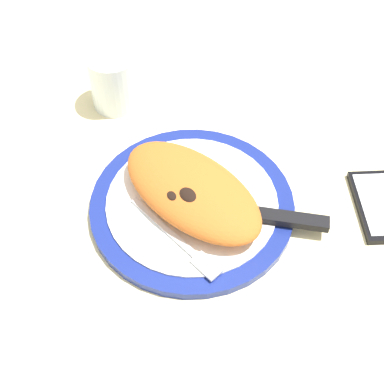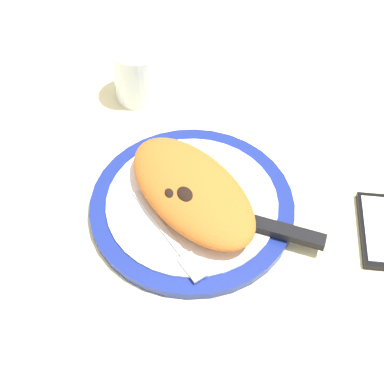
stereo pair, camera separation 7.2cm
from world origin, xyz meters
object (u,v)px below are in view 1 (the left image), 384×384
object	(u,v)px
calzone	(189,191)
smartphone	(379,206)
fork	(182,243)
knife	(269,217)
plate	(192,205)
water_glass	(114,84)

from	to	relation	value
calzone	smartphone	world-z (taller)	calzone
fork	knife	world-z (taller)	knife
plate	calzone	size ratio (longest dim) A/B	1.22
plate	smartphone	distance (cm)	26.52
fork	knife	distance (cm)	12.50
knife	smartphone	distance (cm)	16.44
calzone	smartphone	bearing A→B (deg)	49.18
knife	plate	bearing A→B (deg)	-147.73
plate	fork	distance (cm)	7.36
water_glass	plate	bearing A→B (deg)	-11.57
calzone	fork	xyz separation A→B (cm)	(4.58, -5.31, -2.18)
knife	water_glass	xyz separation A→B (cm)	(-34.22, -0.70, 1.82)
fork	plate	bearing A→B (deg)	127.93
plate	calzone	bearing A→B (deg)	-104.13
calzone	knife	xyz separation A→B (cm)	(9.33, 6.25, -1.89)
smartphone	water_glass	bearing A→B (deg)	-160.77
fork	knife	bearing A→B (deg)	67.68
calzone	smartphone	distance (cm)	27.14
plate	knife	bearing A→B (deg)	32.27
fork	smartphone	world-z (taller)	fork
plate	smartphone	xyz separation A→B (cm)	(17.49, 19.94, -0.25)
plate	smartphone	bearing A→B (deg)	48.75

